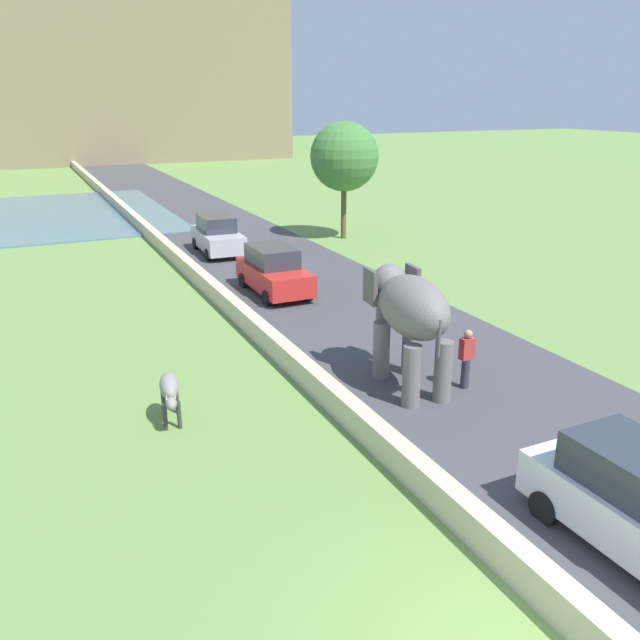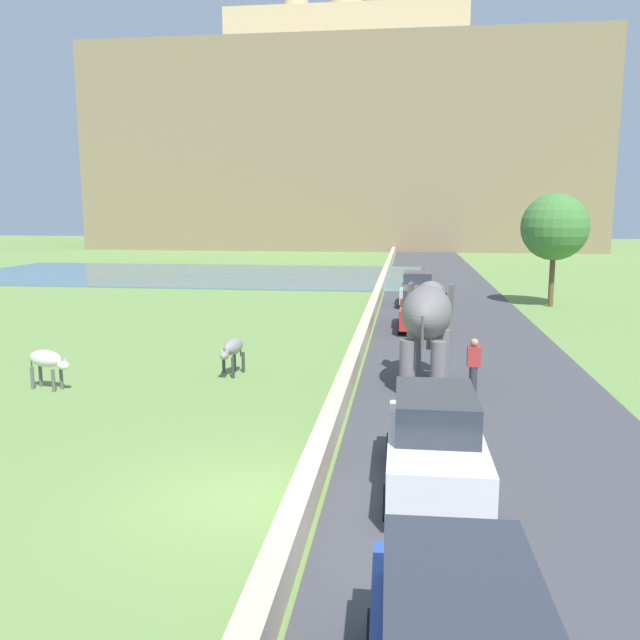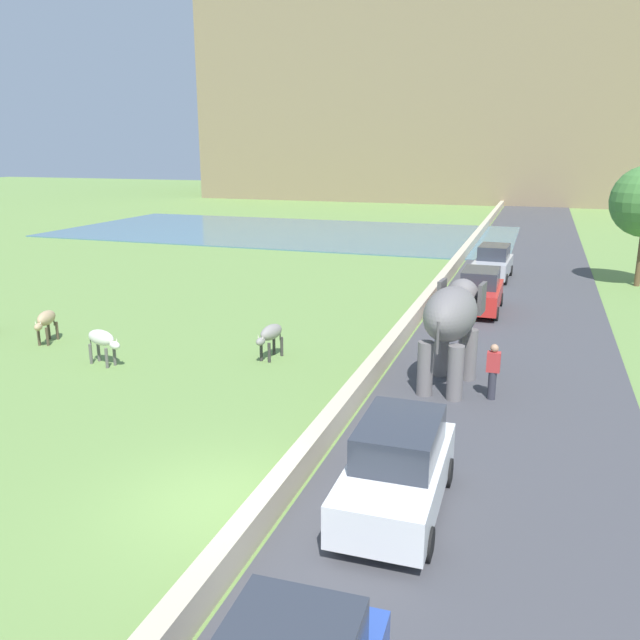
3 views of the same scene
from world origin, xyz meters
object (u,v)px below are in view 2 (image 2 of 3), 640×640
person_beside_elephant (474,366)px  car_white (435,442)px  cow_grey (233,349)px  elephant (427,318)px  car_silver (418,289)px  cow_white (47,361)px  car_red (420,309)px

person_beside_elephant → car_white: car_white is taller
person_beside_elephant → cow_grey: bearing=168.7°
person_beside_elephant → elephant: bearing=148.3°
person_beside_elephant → car_silver: 17.32m
person_beside_elephant → cow_white: person_beside_elephant is taller
elephant → car_red: 9.29m
cow_grey → car_white: bearing=-52.8°
car_silver → cow_white: (-10.70, -18.12, -0.06)m
cow_white → elephant: bearing=8.6°
elephant → car_red: bearing=90.1°
car_red → car_silver: 7.27m
car_white → cow_grey: 9.70m
elephant → cow_white: (-10.72, -1.62, -1.20)m
person_beside_elephant → car_red: bearing=97.3°
car_white → elephant: bearing=89.8°
car_silver → car_white: 23.57m
elephant → car_red: elephant is taller
car_red → cow_white: car_red is taller
elephant → person_beside_elephant: elephant is taller
car_silver → car_red: bearing=-90.0°
elephant → person_beside_elephant: bearing=-31.7°
person_beside_elephant → car_red: (-1.29, 10.00, 0.03)m
elephant → car_silver: size_ratio=0.87×
elephant → car_white: bearing=-90.2°
car_white → cow_white: car_white is taller
elephant → cow_grey: bearing=173.7°
person_beside_elephant → car_red: 10.09m
person_beside_elephant → car_silver: size_ratio=0.40×
car_red → elephant: bearing=-89.9°
car_silver → cow_white: bearing=-120.6°
person_beside_elephant → cow_grey: size_ratio=1.15×
person_beside_elephant → car_white: 6.43m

